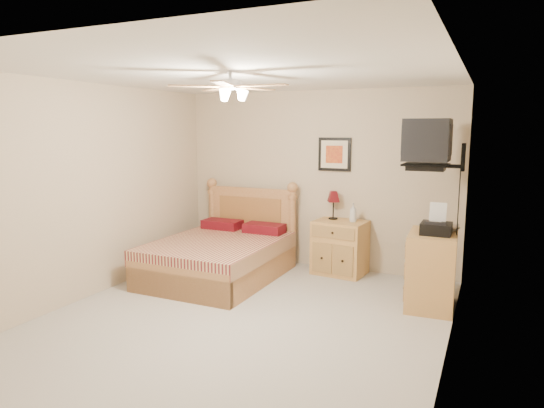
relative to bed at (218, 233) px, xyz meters
The scene contains 17 objects.
floor 1.60m from the bed, 49.34° to the right, with size 4.50×4.50×0.00m, color #A7A096.
ceiling 2.39m from the bed, 49.34° to the right, with size 4.00×4.50×0.04m, color white.
wall_back 1.61m from the bed, 49.59° to the left, with size 4.00×0.04×2.50m, color #C0AC8E.
wall_front 3.56m from the bed, 74.07° to the right, with size 4.00×0.04×2.50m, color #C0AC8E.
wall_left 1.65m from the bed, 132.82° to the right, with size 0.04×4.50×2.50m, color #C0AC8E.
wall_right 3.23m from the bed, 20.71° to the right, with size 0.04×4.50×2.50m, color #C0AC8E.
bed is the anchor object (origin of this frame).
nightstand 1.68m from the bed, 32.20° to the left, with size 0.68×0.51×0.73m, color #C28649.
table_lamp 1.64m from the bed, 37.81° to the left, with size 0.21×0.21×0.39m, color #540B10, non-canonical shape.
lotion_bottle 1.83m from the bed, 29.55° to the left, with size 0.10×0.10×0.25m, color silver.
framed_picture 1.94m from the bed, 42.02° to the left, with size 0.46×0.04×0.46m, color black.
dresser 2.70m from the bed, ahead, with size 0.50×0.72×0.85m, color #C3854A.
fax_machine 2.75m from the bed, ahead, with size 0.31×0.33×0.33m, color black, non-canonical shape.
magazine_lower 2.73m from the bed, ahead, with size 0.22×0.30×0.03m, color #AAA08C.
magazine_upper 2.74m from the bed, ahead, with size 0.22×0.30×0.02m, color gray.
wall_tv 2.97m from the bed, ahead, with size 0.56×0.46×0.58m, color black, non-canonical shape.
ceiling_fan 2.39m from the bed, 53.91° to the right, with size 1.14×1.14×0.28m, color white, non-canonical shape.
Camera 1 is at (2.28, -4.25, 1.98)m, focal length 32.00 mm.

